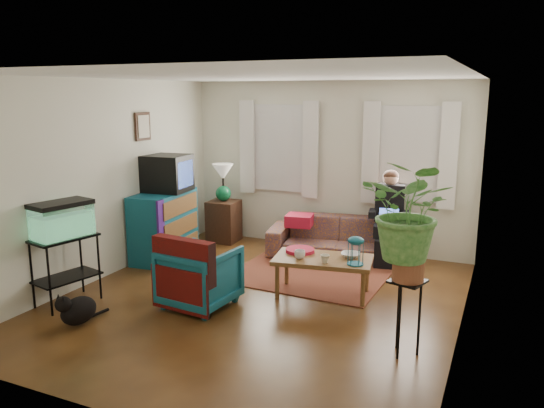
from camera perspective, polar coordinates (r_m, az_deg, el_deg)
The scene contains 31 objects.
floor at distance 6.39m, azimuth -1.50°, elevation -10.38°, with size 4.50×5.00×0.01m, color #4F2B14.
ceiling at distance 5.92m, azimuth -1.64°, elevation 13.62°, with size 4.50×5.00×0.01m, color white.
wall_back at distance 8.31m, azimuth 5.98°, elevation 4.07°, with size 4.50×0.01×2.60m, color silver.
wall_front at distance 3.98m, azimuth -17.49°, elevation -5.01°, with size 4.50×0.01×2.60m, color silver.
wall_left at distance 7.27m, azimuth -17.75°, elevation 2.45°, with size 0.01×5.00×2.60m, color silver.
wall_right at distance 5.45m, azimuth 20.27°, elevation -0.73°, with size 0.01×5.00×2.60m, color silver.
window_left at distance 8.55m, azimuth 0.85°, elevation 6.03°, with size 1.08×0.04×1.38m, color white.
window_right at distance 7.96m, azimuth 14.57°, elevation 5.22°, with size 1.08×0.04×1.38m, color white.
curtains_left at distance 8.47m, azimuth 0.63°, elevation 5.98°, with size 1.36×0.06×1.50m, color white.
curtains_right at distance 7.88m, azimuth 14.47°, elevation 5.17°, with size 1.36×0.06×1.50m, color white.
picture_frame at distance 7.83m, azimuth -13.69°, elevation 8.10°, with size 0.04×0.32×0.40m, color #3D2616.
area_rug at distance 7.26m, azimuth 4.01°, elevation -7.56°, with size 2.00×1.60×0.01m, color brown.
sofa at distance 7.97m, azimuth 7.09°, elevation -2.92°, with size 2.04×0.80×0.80m, color brown.
seated_person at distance 7.86m, azimuth 12.45°, elevation -1.74°, with size 0.51×0.63×1.21m, color black, non-canonical shape.
side_table at distance 8.81m, azimuth -5.20°, elevation -1.83°, with size 0.47×0.47×0.68m, color #402418.
table_lamp at distance 8.68m, azimuth -5.28°, elevation 2.22°, with size 0.35×0.35×0.62m, color white, non-canonical shape.
dresser at distance 7.98m, azimuth -11.54°, elevation -2.29°, with size 0.56×1.11×1.00m, color #12616D.
crt_tv at distance 7.91m, azimuth -11.22°, elevation 3.28°, with size 0.61×0.56×0.53m, color black.
aquarium_stand at distance 6.63m, azimuth -21.26°, elevation -6.68°, with size 0.40×0.72×0.80m, color black.
aquarium at distance 6.47m, azimuth -21.66°, elevation -1.51°, with size 0.36×0.66×0.42m, color #7FD899.
black_cat at distance 6.08m, azimuth -20.10°, elevation -10.43°, with size 0.29×0.44×0.38m, color black.
armchair at distance 6.19m, azimuth -7.77°, elevation -7.41°, with size 0.75×0.70×0.77m, color #126670.
serape_throw at distance 5.92m, azimuth -9.58°, elevation -6.73°, with size 0.78×0.18×0.64m, color #9E0A0A.
coffee_table at distance 6.49m, azimuth 5.47°, elevation -7.79°, with size 1.16×0.63×0.48m, color brown.
cup_a at distance 6.35m, azimuth 3.01°, elevation -5.44°, with size 0.13×0.13×0.10m, color white.
cup_b at distance 6.22m, azimuth 5.71°, elevation -5.89°, with size 0.11×0.11×0.10m, color beige.
bowl at distance 6.47m, azimuth 8.45°, elevation -5.44°, with size 0.23×0.23×0.06m, color white.
snack_tray at distance 6.62m, azimuth 3.03°, elevation -5.00°, with size 0.36×0.36×0.04m, color #B21414.
birdcage at distance 6.17m, azimuth 8.99°, elevation -4.96°, with size 0.19×0.19×0.34m, color #115B6B, non-canonical shape.
plant_stand at distance 5.20m, azimuth 14.17°, elevation -11.75°, with size 0.31×0.31×0.73m, color black.
potted_plant at distance 4.92m, azimuth 14.68°, elevation -2.39°, with size 0.84×0.72×0.93m, color #599947.
Camera 1 is at (2.58, -5.32, 2.42)m, focal length 35.00 mm.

